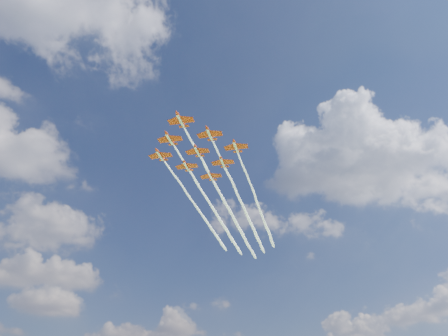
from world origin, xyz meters
The scene contains 9 objects.
jet_lead centered at (23.55, 29.06, 85.46)m, with size 90.05×94.14×2.49m.
jet_row2_port centered at (35.73, 31.41, 85.46)m, with size 90.05×94.14×2.49m.
jet_row2_starb centered at (25.35, 41.33, 85.46)m, with size 90.05×94.14×2.49m.
jet_row3_port centered at (47.91, 33.76, 85.46)m, with size 90.05×94.14×2.49m.
jet_row3_centre centered at (37.53, 43.68, 85.46)m, with size 90.05×94.14×2.49m.
jet_row3_starb centered at (27.15, 53.61, 85.46)m, with size 90.05×94.14×2.49m.
jet_row4_port centered at (49.71, 46.04, 85.46)m, with size 90.05×94.14×2.49m.
jet_row4_starb centered at (39.32, 55.96, 85.46)m, with size 90.05×94.14×2.49m.
jet_tail centered at (51.50, 58.31, 85.46)m, with size 90.05×94.14×2.49m.
Camera 1 is at (-67.34, -122.95, 4.00)m, focal length 35.00 mm.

